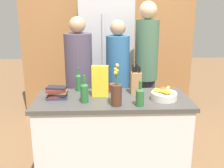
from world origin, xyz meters
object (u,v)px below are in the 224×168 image
bottle_oil (140,96)px  bottle_vinegar (84,92)px  fruit_bowl (164,95)px  book_stack (57,92)px  knife_block (136,82)px  person_at_sink (79,77)px  cereal_box (100,81)px  coffee_mug (113,88)px  person_in_red_tee (146,65)px  refrigerator (107,59)px  flower_vase (116,93)px  bottle_wine (79,82)px  person_in_blue (118,77)px

bottle_oil → bottle_vinegar: bottle_vinegar is taller
fruit_bowl → book_stack: book_stack is taller
knife_block → bottle_vinegar: (-0.51, -0.26, -0.01)m
person_at_sink → cereal_box: bearing=-45.2°
knife_block → coffee_mug: 0.25m
cereal_box → person_in_red_tee: (0.57, 0.68, 0.01)m
refrigerator → person_in_red_tee: 0.82m
fruit_bowl → book_stack: (-1.03, 0.07, 0.01)m
coffee_mug → person_in_red_tee: size_ratio=0.06×
knife_block → person_at_sink: (-0.63, 0.50, -0.07)m
refrigerator → flower_vase: size_ratio=5.27×
bottle_wine → person_at_sink: person_at_sink is taller
bottle_vinegar → person_in_blue: bearing=66.7°
cereal_box → coffee_mug: bearing=45.8°
bottle_oil → person_at_sink: bearing=125.4°
bottle_vinegar → person_at_sink: bearing=98.5°
cereal_box → person_at_sink: person_at_sink is taller
person_at_sink → person_in_blue: bearing=30.8°
bottle_oil → bottle_wine: bottle_wine is taller
fruit_bowl → person_at_sink: size_ratio=0.15×
knife_block → bottle_oil: size_ratio=1.33×
fruit_bowl → person_at_sink: (-0.87, 0.70, -0.00)m
knife_block → coffee_mug: bearing=167.2°
knife_block → bottle_vinegar: bearing=-153.3°
coffee_mug → person_in_blue: (0.08, 0.53, -0.01)m
coffee_mug → bottle_wine: size_ratio=0.45×
refrigerator → bottle_vinegar: bearing=-98.8°
knife_block → book_stack: bearing=-170.4°
flower_vase → person_in_red_tee: size_ratio=0.21×
coffee_mug → bottle_vinegar: bearing=-132.3°
coffee_mug → person_at_sink: person_at_sink is taller
book_stack → person_in_red_tee: bearing=36.1°
person_in_red_tee → fruit_bowl: bearing=-80.5°
knife_block → book_stack: size_ratio=1.45×
coffee_mug → bottle_vinegar: size_ratio=0.44×
coffee_mug → person_in_red_tee: bearing=51.1°
refrigerator → person_at_sink: 0.84m
fruit_bowl → bottle_oil: bearing=-147.4°
cereal_box → knife_block: bearing=13.4°
refrigerator → knife_block: (0.28, -1.25, -0.02)m
refrigerator → book_stack: 1.48m
bottle_vinegar → person_in_blue: size_ratio=0.16×
refrigerator → flower_vase: bearing=-88.0°
book_stack → person_at_sink: bearing=75.6°
knife_block → bottle_wine: (-0.60, 0.11, -0.02)m
coffee_mug → refrigerator: bearing=92.3°
fruit_bowl → bottle_oil: 0.31m
bottle_wine → refrigerator: bearing=74.4°
coffee_mug → person_in_blue: 0.53m
bottle_wine → person_at_sink: bearing=94.0°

